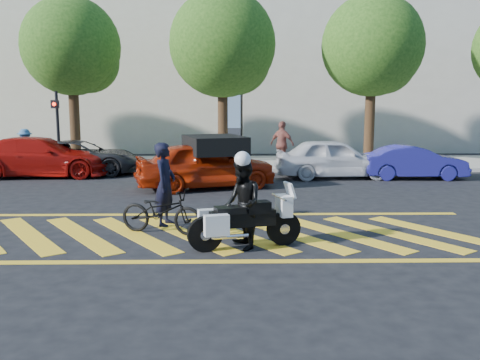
{
  "coord_description": "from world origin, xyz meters",
  "views": [
    {
      "loc": [
        0.39,
        -10.5,
        2.78
      ],
      "look_at": [
        0.57,
        0.74,
        1.05
      ],
      "focal_mm": 38.0,
      "sensor_mm": 36.0,
      "label": 1
    }
  ],
  "objects_px": {
    "officer_moto": "(243,204)",
    "parked_right": "(414,162)",
    "parked_mid_left": "(80,157)",
    "bicycle": "(161,211)",
    "police_motorcycle": "(243,221)",
    "parked_left": "(41,157)",
    "parked_mid_right": "(334,158)",
    "officer_bike": "(165,184)",
    "red_convertible": "(206,165)"
  },
  "relations": [
    {
      "from": "police_motorcycle",
      "to": "parked_mid_left",
      "type": "xyz_separation_m",
      "value": [
        -6.11,
        10.27,
        0.12
      ]
    },
    {
      "from": "police_motorcycle",
      "to": "officer_moto",
      "type": "bearing_deg",
      "value": 133.54
    },
    {
      "from": "parked_mid_left",
      "to": "parked_right",
      "type": "height_order",
      "value": "parked_mid_left"
    },
    {
      "from": "officer_bike",
      "to": "police_motorcycle",
      "type": "relative_size",
      "value": 0.86
    },
    {
      "from": "police_motorcycle",
      "to": "parked_left",
      "type": "bearing_deg",
      "value": 111.78
    },
    {
      "from": "bicycle",
      "to": "police_motorcycle",
      "type": "distance_m",
      "value": 2.06
    },
    {
      "from": "parked_mid_right",
      "to": "parked_right",
      "type": "bearing_deg",
      "value": -97.51
    },
    {
      "from": "bicycle",
      "to": "parked_left",
      "type": "xyz_separation_m",
      "value": [
        -5.65,
        8.47,
        0.26
      ]
    },
    {
      "from": "parked_mid_left",
      "to": "red_convertible",
      "type": "bearing_deg",
      "value": -125.64
    },
    {
      "from": "officer_moto",
      "to": "parked_right",
      "type": "xyz_separation_m",
      "value": [
        6.45,
        8.86,
        -0.25
      ]
    },
    {
      "from": "police_motorcycle",
      "to": "red_convertible",
      "type": "relative_size",
      "value": 0.49
    },
    {
      "from": "parked_left",
      "to": "parked_mid_right",
      "type": "distance_m",
      "value": 10.92
    },
    {
      "from": "bicycle",
      "to": "police_motorcycle",
      "type": "height_order",
      "value": "police_motorcycle"
    },
    {
      "from": "officer_bike",
      "to": "parked_mid_right",
      "type": "bearing_deg",
      "value": -24.71
    },
    {
      "from": "officer_bike",
      "to": "parked_right",
      "type": "distance_m",
      "value": 10.74
    },
    {
      "from": "parked_left",
      "to": "parked_mid_left",
      "type": "relative_size",
      "value": 1.08
    },
    {
      "from": "parked_right",
      "to": "red_convertible",
      "type": "bearing_deg",
      "value": 106.43
    },
    {
      "from": "officer_moto",
      "to": "parked_left",
      "type": "xyz_separation_m",
      "value": [
        -7.35,
        9.6,
        -0.12
      ]
    },
    {
      "from": "officer_bike",
      "to": "parked_mid_right",
      "type": "xyz_separation_m",
      "value": [
        5.27,
        7.2,
        -0.21
      ]
    },
    {
      "from": "officer_bike",
      "to": "red_convertible",
      "type": "relative_size",
      "value": 0.42
    },
    {
      "from": "officer_moto",
      "to": "parked_left",
      "type": "height_order",
      "value": "officer_moto"
    },
    {
      "from": "parked_mid_left",
      "to": "parked_right",
      "type": "xyz_separation_m",
      "value": [
        12.55,
        -1.4,
        -0.05
      ]
    },
    {
      "from": "bicycle",
      "to": "police_motorcycle",
      "type": "bearing_deg",
      "value": -105.85
    },
    {
      "from": "officer_bike",
      "to": "parked_mid_right",
      "type": "relative_size",
      "value": 0.44
    },
    {
      "from": "officer_bike",
      "to": "officer_moto",
      "type": "xyz_separation_m",
      "value": [
        1.71,
        -1.89,
        -0.08
      ]
    },
    {
      "from": "parked_mid_right",
      "to": "bicycle",
      "type": "bearing_deg",
      "value": 143.68
    },
    {
      "from": "red_convertible",
      "to": "parked_mid_right",
      "type": "xyz_separation_m",
      "value": [
        4.62,
        2.21,
        -0.03
      ]
    },
    {
      "from": "parked_left",
      "to": "parked_right",
      "type": "distance_m",
      "value": 13.82
    },
    {
      "from": "red_convertible",
      "to": "parked_left",
      "type": "xyz_separation_m",
      "value": [
        -6.3,
        2.72,
        -0.02
      ]
    },
    {
      "from": "officer_moto",
      "to": "red_convertible",
      "type": "relative_size",
      "value": 0.38
    },
    {
      "from": "police_motorcycle",
      "to": "parked_right",
      "type": "xyz_separation_m",
      "value": [
        6.44,
        8.87,
        0.07
      ]
    },
    {
      "from": "officer_bike",
      "to": "red_convertible",
      "type": "bearing_deg",
      "value": 4.0
    },
    {
      "from": "police_motorcycle",
      "to": "parked_left",
      "type": "xyz_separation_m",
      "value": [
        -7.36,
        9.61,
        0.21
      ]
    },
    {
      "from": "police_motorcycle",
      "to": "parked_right",
      "type": "bearing_deg",
      "value": 38.35
    },
    {
      "from": "parked_left",
      "to": "parked_mid_right",
      "type": "bearing_deg",
      "value": -95.74
    },
    {
      "from": "police_motorcycle",
      "to": "red_convertible",
      "type": "distance_m",
      "value": 6.98
    },
    {
      "from": "parked_mid_right",
      "to": "parked_mid_left",
      "type": "bearing_deg",
      "value": 80.26
    },
    {
      "from": "bicycle",
      "to": "parked_left",
      "type": "relative_size",
      "value": 0.36
    },
    {
      "from": "officer_moto",
      "to": "red_convertible",
      "type": "distance_m",
      "value": 6.97
    },
    {
      "from": "police_motorcycle",
      "to": "parked_mid_left",
      "type": "bearing_deg",
      "value": 105.08
    },
    {
      "from": "officer_moto",
      "to": "parked_mid_right",
      "type": "height_order",
      "value": "officer_moto"
    },
    {
      "from": "parked_left",
      "to": "parked_mid_right",
      "type": "xyz_separation_m",
      "value": [
        10.91,
        -0.51,
        -0.01
      ]
    },
    {
      "from": "parked_mid_right",
      "to": "parked_right",
      "type": "relative_size",
      "value": 1.16
    },
    {
      "from": "bicycle",
      "to": "parked_right",
      "type": "xyz_separation_m",
      "value": [
        8.15,
        7.73,
        0.12
      ]
    },
    {
      "from": "parked_mid_left",
      "to": "officer_moto",
      "type": "bearing_deg",
      "value": -151.16
    },
    {
      "from": "officer_moto",
      "to": "parked_mid_left",
      "type": "relative_size",
      "value": 0.36
    },
    {
      "from": "officer_bike",
      "to": "bicycle",
      "type": "relative_size",
      "value": 1.02
    },
    {
      "from": "bicycle",
      "to": "parked_left",
      "type": "distance_m",
      "value": 10.19
    },
    {
      "from": "red_convertible",
      "to": "parked_mid_left",
      "type": "height_order",
      "value": "red_convertible"
    },
    {
      "from": "police_motorcycle",
      "to": "parked_mid_left",
      "type": "relative_size",
      "value": 0.46
    }
  ]
}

